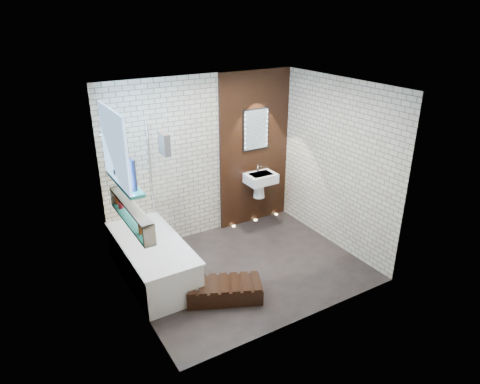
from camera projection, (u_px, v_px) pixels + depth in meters
ground at (245, 268)px, 6.25m from camera, size 3.20×3.20×0.00m
room_shell at (246, 186)px, 5.73m from camera, size 3.24×3.20×2.60m
walnut_panel at (254, 149)px, 7.18m from camera, size 1.30×0.06×2.60m
clerestory_window at (116, 155)px, 5.03m from camera, size 0.18×1.00×0.94m
display_niche at (131, 214)px, 5.17m from camera, size 0.14×1.30×0.26m
bathtub at (153, 260)px, 5.91m from camera, size 0.79×1.74×0.70m
bath_screen at (160, 178)px, 6.03m from camera, size 0.01×0.78×1.40m
towel at (164, 144)px, 5.59m from camera, size 0.09×0.22×0.29m
shower_head at (123, 132)px, 5.59m from camera, size 0.18×0.18×0.02m
washbasin at (260, 181)px, 7.23m from camera, size 0.50×0.36×0.58m
led_mirror at (256, 130)px, 7.01m from camera, size 0.50×0.02×0.70m
walnut_step at (224, 291)px, 5.56m from camera, size 1.05×0.79×0.21m
niche_bottles at (126, 210)px, 5.34m from camera, size 0.07×1.00×0.16m
sill_vases at (125, 173)px, 5.14m from camera, size 0.22×0.56×0.37m
floor_uplights at (256, 220)px, 7.64m from camera, size 0.96×0.06×0.01m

